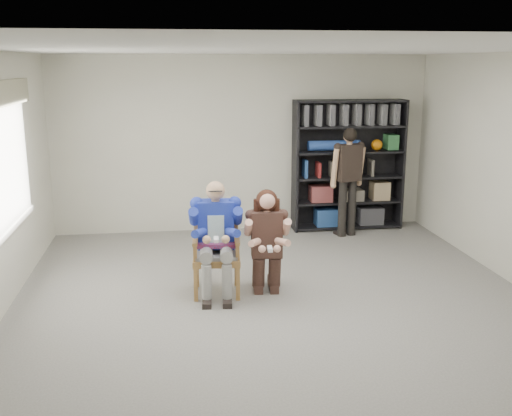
{
  "coord_description": "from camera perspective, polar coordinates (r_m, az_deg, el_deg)",
  "views": [
    {
      "loc": [
        -1.15,
        -5.99,
        2.67
      ],
      "look_at": [
        -0.2,
        0.6,
        1.05
      ],
      "focal_mm": 42.0,
      "sensor_mm": 36.0,
      "label": 1
    }
  ],
  "objects": [
    {
      "name": "kneeling_woman",
      "position": [
        6.96,
        1.05,
        -3.43
      ],
      "size": [
        0.59,
        0.88,
        1.25
      ],
      "primitive_type": null,
      "rotation": [
        0.0,
        0.0,
        -0.08
      ],
      "color": "#36261E",
      "rests_on": "floor"
    },
    {
      "name": "window_left",
      "position": [
        7.29,
        -22.47,
        4.44
      ],
      "size": [
        0.16,
        2.0,
        1.75
      ],
      "primitive_type": null,
      "color": "white",
      "rests_on": "room_shell"
    },
    {
      "name": "bookshelf",
      "position": [
        9.83,
        8.78,
        4.04
      ],
      "size": [
        1.8,
        0.38,
        2.1
      ],
      "primitive_type": null,
      "color": "black",
      "rests_on": "floor"
    },
    {
      "name": "seated_man",
      "position": [
        6.99,
        -3.81,
        -2.88
      ],
      "size": [
        0.65,
        0.86,
        1.36
      ],
      "primitive_type": null,
      "rotation": [
        0.0,
        0.0,
        -0.08
      ],
      "color": "#1B2598",
      "rests_on": "floor"
    },
    {
      "name": "room_shell",
      "position": [
        6.23,
        2.61,
        1.9
      ],
      "size": [
        6.0,
        7.0,
        2.8
      ],
      "primitive_type": null,
      "color": "beige",
      "rests_on": "ground"
    },
    {
      "name": "floor",
      "position": [
        6.66,
        2.48,
        -9.98
      ],
      "size": [
        6.0,
        7.0,
        0.01
      ],
      "primitive_type": "cube",
      "color": "slate",
      "rests_on": "ground"
    },
    {
      "name": "armchair",
      "position": [
        7.04,
        -3.79,
        -4.11
      ],
      "size": [
        0.65,
        0.63,
        1.05
      ],
      "primitive_type": null,
      "rotation": [
        0.0,
        0.0,
        -0.08
      ],
      "color": "olive",
      "rests_on": "floor"
    },
    {
      "name": "standing_man",
      "position": [
        9.42,
        8.76,
        2.39
      ],
      "size": [
        0.58,
        0.42,
        1.7
      ],
      "primitive_type": null,
      "rotation": [
        0.0,
        0.0,
        0.27
      ],
      "color": "black",
      "rests_on": "floor"
    }
  ]
}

